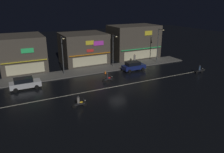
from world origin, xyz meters
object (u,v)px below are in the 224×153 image
Objects in this scene: streetlamp_west at (63,52)px; motorcycle_following at (108,78)px; parked_car_near_kerb at (25,83)px; motorcycle_opposite_lane at (200,70)px; pedestrian_on_sidewalk at (135,59)px; motorcycle_lead at (79,103)px; streetlamp_mid at (114,48)px; traffic_cone at (105,72)px; streetlamp_east at (159,43)px; parked_car_trailing at (133,66)px.

streetlamp_west reaches higher than motorcycle_following.
streetlamp_west is 1.52× the size of parked_car_near_kerb.
motorcycle_opposite_lane is (28.57, -6.12, -0.24)m from parked_car_near_kerb.
pedestrian_on_sidewalk is at bearing -169.13° from parked_car_near_kerb.
motorcycle_following and motorcycle_opposite_lane have the same top height.
streetlamp_west reaches higher than motorcycle_opposite_lane.
streetlamp_mid is at bearing -125.33° from motorcycle_lead.
traffic_cone is (6.75, -2.35, -3.76)m from streetlamp_west.
motorcycle_following is at bearing -158.04° from streetlamp_east.
pedestrian_on_sidewalk is 12.52m from motorcycle_opposite_lane.
motorcycle_opposite_lane is at bearing -41.65° from streetlamp_mid.
parked_car_trailing is (-7.36, -2.41, -3.35)m from streetlamp_east.
motorcycle_opposite_lane is at bearing 65.61° from pedestrian_on_sidewalk.
motorcycle_following is 3.45× the size of traffic_cone.
motorcycle_lead is at bearing -130.18° from motorcycle_following.
parked_car_trailing is (12.16, -3.05, -3.16)m from streetlamp_west.
parked_car_near_kerb is 1.00× the size of parked_car_trailing.
parked_car_trailing is 7.82× the size of traffic_cone.
streetlamp_east is at bearing -161.87° from parked_car_trailing.
pedestrian_on_sidewalk is at bearing -3.76° from streetlamp_mid.
streetlamp_west is 0.95× the size of streetlamp_east.
traffic_cone is (-7.89, -2.90, -0.78)m from pedestrian_on_sidewalk.
pedestrian_on_sidewalk is (14.65, 0.55, -2.98)m from streetlamp_west.
motorcycle_lead is at bearing 119.49° from parked_car_near_kerb.
parked_car_trailing is at bearing -4.26° from pedestrian_on_sidewalk.
pedestrian_on_sidewalk reaches higher than motorcycle_lead.
pedestrian_on_sidewalk is at bearing -52.19° from motorcycle_opposite_lane.
motorcycle_lead and motorcycle_opposite_lane have the same top height.
motorcycle_following is at bearing -50.04° from streetlamp_west.
pedestrian_on_sidewalk is 4.38m from parked_car_trailing.
motorcycle_lead is (-13.67, -9.71, -0.24)m from parked_car_trailing.
streetlamp_east is 10.00m from motorcycle_opposite_lane.
motorcycle_following is 16.85m from motorcycle_opposite_lane.
motorcycle_opposite_lane is at bearing -167.57° from motorcycle_lead.
streetlamp_west reaches higher than parked_car_near_kerb.
streetlamp_west is 3.44× the size of motorcycle_lead.
parked_car_near_kerb is 2.26× the size of motorcycle_lead.
streetlamp_west is 24.14m from motorcycle_opposite_lane.
traffic_cone is at bearing -123.54° from motorcycle_lead.
streetlamp_mid reaches higher than parked_car_trailing.
pedestrian_on_sidewalk is 1.04× the size of motorcycle_lead.
motorcycle_lead is at bearing 10.14° from motorcycle_opposite_lane.
parked_car_near_kerb is at bearing -55.58° from motorcycle_lead.
parked_car_trailing reaches higher than traffic_cone.
parked_car_near_kerb is at bearing -165.23° from streetlamp_mid.
streetlamp_mid is at bearing -61.24° from parked_car_trailing.
parked_car_trailing is 2.26× the size of motorcycle_following.
streetlamp_mid reaches higher than pedestrian_on_sidewalk.
streetlamp_west is at bearing 178.12° from streetlamp_east.
traffic_cone is at bearing -172.37° from streetlamp_east.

